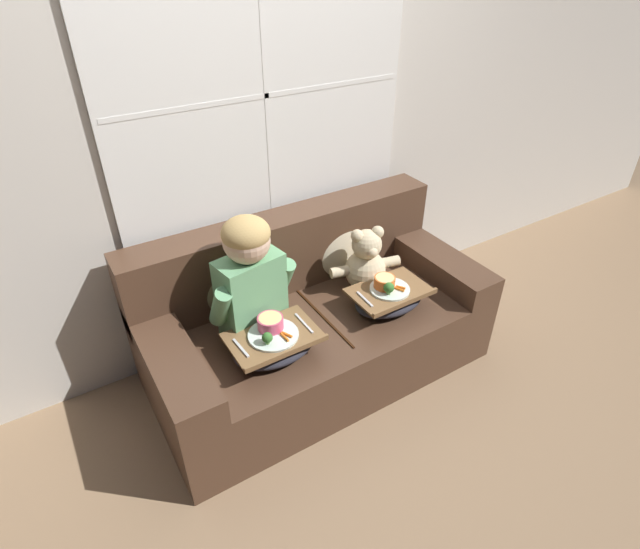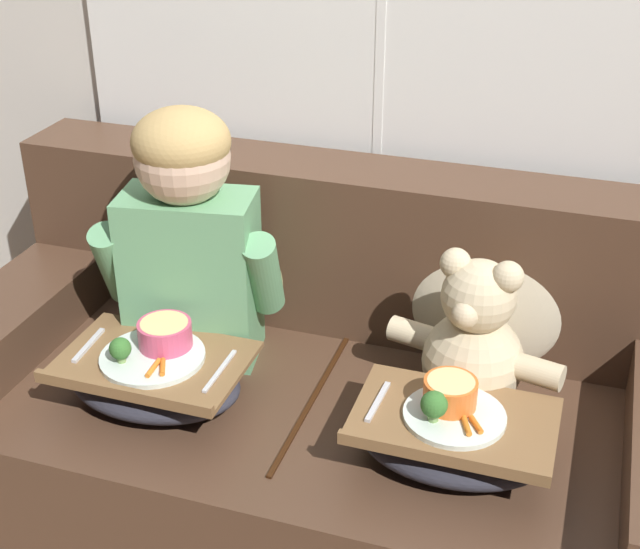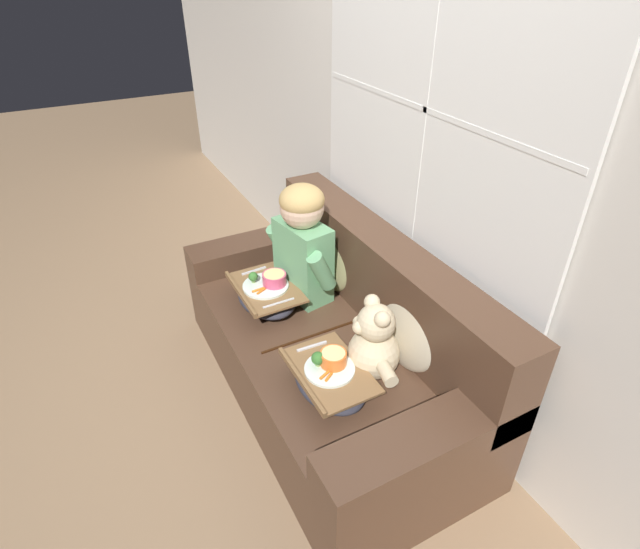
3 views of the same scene
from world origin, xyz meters
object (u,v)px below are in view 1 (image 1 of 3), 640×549
object	(u,v)px
throw_pillow_behind_child	(236,280)
lap_tray_teddy	(389,297)
couch	(312,321)
teddy_bear	(366,264)
lap_tray_child	(274,343)
child_figure	(250,272)
throw_pillow_behind_teddy	(346,244)

from	to	relation	value
throw_pillow_behind_child	lap_tray_teddy	bearing A→B (deg)	-31.00
couch	throw_pillow_behind_child	world-z (taller)	couch
throw_pillow_behind_child	teddy_bear	bearing A→B (deg)	-16.23
teddy_bear	lap_tray_child	world-z (taller)	teddy_bear
teddy_bear	lap_tray_teddy	bearing A→B (deg)	-90.12
lap_tray_child	lap_tray_teddy	distance (m)	0.70
throw_pillow_behind_child	teddy_bear	world-z (taller)	throw_pillow_behind_child
teddy_bear	child_figure	bearing A→B (deg)	179.66
couch	teddy_bear	xyz separation A→B (m)	(0.35, -0.01, 0.27)
couch	child_figure	size ratio (longest dim) A/B	2.86
couch	throw_pillow_behind_child	size ratio (longest dim) A/B	4.50
lap_tray_teddy	throw_pillow_behind_teddy	bearing A→B (deg)	89.78
throw_pillow_behind_teddy	child_figure	bearing A→B (deg)	-164.10
throw_pillow_behind_child	throw_pillow_behind_teddy	xyz separation A→B (m)	(0.70, 0.00, 0.00)
child_figure	lap_tray_child	world-z (taller)	child_figure
throw_pillow_behind_teddy	lap_tray_teddy	bearing A→B (deg)	-90.22
throw_pillow_behind_teddy	teddy_bear	world-z (taller)	throw_pillow_behind_teddy
lap_tray_child	throw_pillow_behind_teddy	bearing A→B (deg)	30.85
child_figure	throw_pillow_behind_teddy	bearing A→B (deg)	15.90
throw_pillow_behind_teddy	teddy_bear	bearing A→B (deg)	-90.33
throw_pillow_behind_child	lap_tray_child	world-z (taller)	throw_pillow_behind_child
lap_tray_child	couch	bearing A→B (deg)	32.89
child_figure	couch	bearing A→B (deg)	1.25
throw_pillow_behind_child	teddy_bear	size ratio (longest dim) A/B	0.98
child_figure	lap_tray_teddy	distance (m)	0.79
throw_pillow_behind_teddy	teddy_bear	size ratio (longest dim) A/B	1.00
throw_pillow_behind_child	lap_tray_child	bearing A→B (deg)	-89.96
couch	child_figure	xyz separation A→B (m)	(-0.35, -0.01, 0.46)
throw_pillow_behind_teddy	child_figure	size ratio (longest dim) A/B	0.65
child_figure	lap_tray_child	xyz separation A→B (m)	(0.00, -0.22, -0.28)
throw_pillow_behind_child	lap_tray_teddy	world-z (taller)	throw_pillow_behind_child
throw_pillow_behind_child	teddy_bear	xyz separation A→B (m)	(0.70, -0.20, -0.02)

